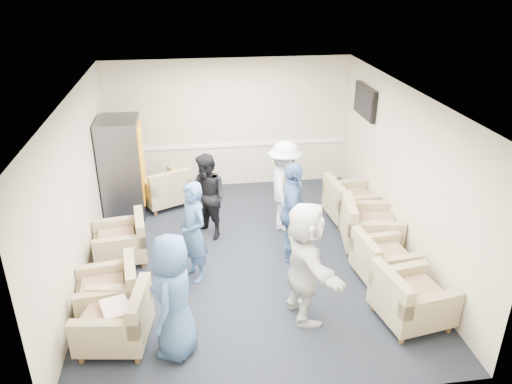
{
  "coord_description": "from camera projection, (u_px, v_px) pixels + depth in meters",
  "views": [
    {
      "loc": [
        -0.83,
        -6.93,
        4.41
      ],
      "look_at": [
        0.17,
        0.2,
        1.07
      ],
      "focal_mm": 35.0,
      "sensor_mm": 36.0,
      "label": 1
    }
  ],
  "objects": [
    {
      "name": "armchair_right_far",
      "position": [
        349.0,
        203.0,
        9.24
      ],
      "size": [
        0.92,
        0.92,
        0.69
      ],
      "rotation": [
        0.0,
        0.0,
        1.64
      ],
      "color": "#968560",
      "rests_on": "floor"
    },
    {
      "name": "armchair_left_far",
      "position": [
        124.0,
        242.0,
        8.0
      ],
      "size": [
        0.89,
        0.89,
        0.64
      ],
      "rotation": [
        0.0,
        0.0,
        -1.45
      ],
      "color": "#968560",
      "rests_on": "floor"
    },
    {
      "name": "person_back_right",
      "position": [
        284.0,
        186.0,
        8.76
      ],
      "size": [
        0.78,
        1.15,
        1.64
      ],
      "primitive_type": "imported",
      "rotation": [
        0.0,
        0.0,
        1.4
      ],
      "color": "white",
      "rests_on": "floor"
    },
    {
      "name": "floor",
      "position": [
        247.0,
        257.0,
        8.18
      ],
      "size": [
        6.0,
        6.0,
        0.0
      ],
      "primitive_type": "plane",
      "color": "black",
      "rests_on": "ground"
    },
    {
      "name": "armchair_left_near",
      "position": [
        118.0,
        322.0,
        6.21
      ],
      "size": [
        0.95,
        0.95,
        0.67
      ],
      "rotation": [
        0.0,
        0.0,
        -1.71
      ],
      "color": "#968560",
      "rests_on": "floor"
    },
    {
      "name": "chair_rail",
      "position": [
        230.0,
        145.0,
        10.49
      ],
      "size": [
        4.98,
        0.04,
        0.06
      ],
      "primitive_type": "cube",
      "color": "white",
      "rests_on": "back_wall"
    },
    {
      "name": "person_back_left",
      "position": [
        207.0,
        197.0,
        8.49
      ],
      "size": [
        0.9,
        0.93,
        1.51
      ],
      "primitive_type": "imported",
      "rotation": [
        0.0,
        0.0,
        -0.91
      ],
      "color": "black",
      "rests_on": "floor"
    },
    {
      "name": "person_front_right",
      "position": [
        305.0,
        262.0,
        6.48
      ],
      "size": [
        0.71,
        1.64,
        1.71
      ],
      "primitive_type": "imported",
      "rotation": [
        0.0,
        0.0,
        1.7
      ],
      "color": "silver",
      "rests_on": "floor"
    },
    {
      "name": "tv",
      "position": [
        365.0,
        102.0,
        9.25
      ],
      "size": [
        0.1,
        1.0,
        0.58
      ],
      "color": "black",
      "rests_on": "right_wall"
    },
    {
      "name": "right_wall",
      "position": [
        402.0,
        173.0,
        7.93
      ],
      "size": [
        0.02,
        6.0,
        2.7
      ],
      "primitive_type": "cube",
      "color": "beige",
      "rests_on": "floor"
    },
    {
      "name": "ceiling",
      "position": [
        246.0,
        94.0,
        7.05
      ],
      "size": [
        6.0,
        6.0,
        0.0
      ],
      "primitive_type": "plane",
      "rotation": [
        3.14,
        0.0,
        0.0
      ],
      "color": "silver",
      "rests_on": "back_wall"
    },
    {
      "name": "front_wall",
      "position": [
        284.0,
        302.0,
        4.92
      ],
      "size": [
        5.0,
        0.02,
        2.7
      ],
      "primitive_type": "cube",
      "color": "beige",
      "rests_on": "floor"
    },
    {
      "name": "back_wall",
      "position": [
        229.0,
        124.0,
        10.31
      ],
      "size": [
        5.0,
        0.02,
        2.7
      ],
      "primitive_type": "cube",
      "color": "beige",
      "rests_on": "floor"
    },
    {
      "name": "person_front_left",
      "position": [
        174.0,
        296.0,
        5.89
      ],
      "size": [
        0.73,
        0.91,
        1.62
      ],
      "primitive_type": "imported",
      "rotation": [
        0.0,
        0.0,
        -1.88
      ],
      "color": "#3A5B8C",
      "rests_on": "floor"
    },
    {
      "name": "armchair_corner",
      "position": [
        165.0,
        189.0,
        9.79
      ],
      "size": [
        1.14,
        1.14,
        0.68
      ],
      "rotation": [
        0.0,
        0.0,
        3.6
      ],
      "color": "#968560",
      "rests_on": "floor"
    },
    {
      "name": "pillow",
      "position": [
        116.0,
        310.0,
        6.14
      ],
      "size": [
        0.45,
        0.51,
        0.12
      ],
      "primitive_type": "cube",
      "rotation": [
        0.0,
        0.0,
        -1.24
      ],
      "color": "white",
      "rests_on": "armchair_left_near"
    },
    {
      "name": "armchair_right_near",
      "position": [
        409.0,
        300.0,
        6.58
      ],
      "size": [
        1.0,
        1.0,
        0.69
      ],
      "rotation": [
        0.0,
        0.0,
        1.74
      ],
      "color": "#968560",
      "rests_on": "floor"
    },
    {
      "name": "backpack",
      "position": [
        173.0,
        254.0,
        7.82
      ],
      "size": [
        0.28,
        0.21,
        0.47
      ],
      "rotation": [
        0.0,
        0.0,
        0.06
      ],
      "color": "black",
      "rests_on": "floor"
    },
    {
      "name": "vending_machine",
      "position": [
        123.0,
        167.0,
        9.27
      ],
      "size": [
        0.76,
        0.88,
        1.86
      ],
      "color": "#53535B",
      "rests_on": "floor"
    },
    {
      "name": "left_wall",
      "position": [
        78.0,
        191.0,
        7.3
      ],
      "size": [
        0.02,
        6.0,
        2.7
      ],
      "primitive_type": "cube",
      "color": "beige",
      "rests_on": "floor"
    },
    {
      "name": "armchair_left_mid",
      "position": [
        112.0,
        293.0,
        6.77
      ],
      "size": [
        0.89,
        0.89,
        0.64
      ],
      "rotation": [
        0.0,
        0.0,
        -1.45
      ],
      "color": "#968560",
      "rests_on": "floor"
    },
    {
      "name": "armchair_right_midfar",
      "position": [
        367.0,
        228.0,
        8.33
      ],
      "size": [
        1.05,
        1.05,
        0.73
      ],
      "rotation": [
        0.0,
        0.0,
        1.41
      ],
      "color": "#968560",
      "rests_on": "floor"
    },
    {
      "name": "armchair_right_midnear",
      "position": [
        381.0,
        261.0,
        7.49
      ],
      "size": [
        0.88,
        0.88,
        0.64
      ],
      "rotation": [
        0.0,
        0.0,
        1.68
      ],
      "color": "#968560",
      "rests_on": "floor"
    },
    {
      "name": "person_mid_left",
      "position": [
        193.0,
        232.0,
        7.34
      ],
      "size": [
        0.61,
        0.68,
        1.57
      ],
      "primitive_type": "imported",
      "rotation": [
        0.0,
        0.0,
        -1.05
      ],
      "color": "#3A5B8C",
      "rests_on": "floor"
    },
    {
      "name": "person_mid_right",
      "position": [
        292.0,
        213.0,
        7.81
      ],
      "size": [
        0.58,
        1.03,
        1.66
      ],
      "primitive_type": "imported",
      "rotation": [
        0.0,
        0.0,
        1.39
      ],
      "color": "#3A5B8C",
      "rests_on": "floor"
    }
  ]
}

